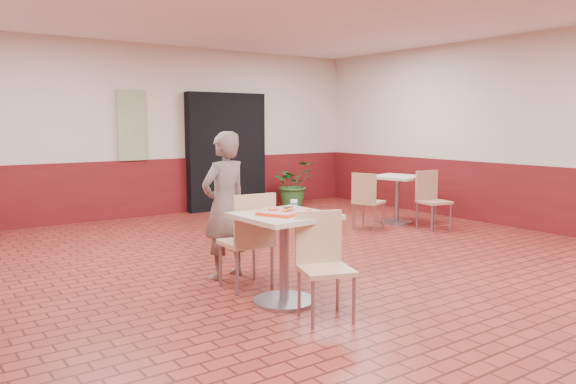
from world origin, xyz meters
TOP-DOWN VIEW (x-y plane):
  - room_shell at (0.00, 0.00)m, footprint 8.01×10.01m
  - wainscot_band at (0.00, 0.00)m, footprint 8.00×10.00m
  - corridor_doorway at (1.20, 4.88)m, footprint 1.60×0.22m
  - promo_poster at (-0.60, 4.94)m, footprint 0.50×0.03m
  - main_table at (-1.14, -0.36)m, footprint 0.79×0.79m
  - chair_main_front at (-1.09, -0.85)m, footprint 0.53×0.53m
  - chair_main_back at (-1.18, 0.18)m, footprint 0.48×0.48m
  - customer at (-1.16, 0.71)m, footprint 0.63×0.48m
  - serving_tray at (-1.14, -0.36)m, footprint 0.43×0.34m
  - ring_donut at (-1.21, -0.27)m, footprint 0.11×0.11m
  - long_john_donut at (-1.12, -0.39)m, footprint 0.17×0.13m
  - paper_cup at (-0.99, -0.29)m, footprint 0.06×0.06m
  - second_table at (2.76, 1.96)m, footprint 0.74×0.74m
  - chair_second_left at (1.96, 1.83)m, footprint 0.53×0.53m
  - chair_second_front at (2.82, 1.30)m, footprint 0.48×0.48m
  - potted_plant at (2.42, 4.40)m, footprint 0.89×0.79m

SIDE VIEW (x-z plane):
  - potted_plant at x=2.42m, z-range 0.00..0.91m
  - chair_second_left at x=1.96m, z-range 0.05..0.93m
  - wainscot_band at x=0.00m, z-range 0.00..1.00m
  - chair_main_front at x=-1.09m, z-range 0.05..0.95m
  - chair_second_front at x=2.82m, z-range 0.05..0.95m
  - second_table at x=2.76m, z-range 0.14..0.91m
  - chair_main_back at x=-1.18m, z-range 0.06..1.03m
  - main_table at x=-1.14m, z-range 0.14..0.98m
  - customer at x=-1.16m, z-range 0.00..1.56m
  - serving_tray at x=-1.14m, z-range 0.83..0.86m
  - ring_donut at x=-1.21m, z-range 0.86..0.89m
  - long_john_donut at x=-1.12m, z-range 0.86..0.91m
  - paper_cup at x=-0.99m, z-range 0.86..0.94m
  - corridor_doorway at x=1.20m, z-range 0.00..2.20m
  - room_shell at x=0.00m, z-range 0.00..3.00m
  - promo_poster at x=-0.60m, z-range 1.00..2.20m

